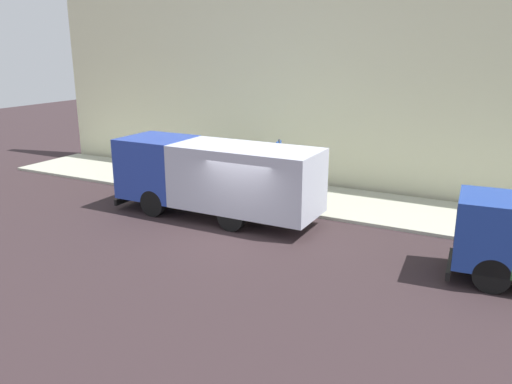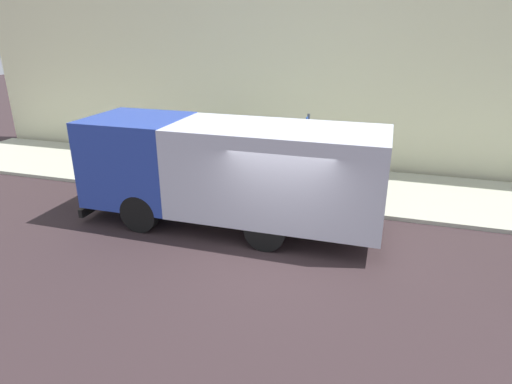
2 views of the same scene
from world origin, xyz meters
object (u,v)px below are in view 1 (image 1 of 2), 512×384
(large_utility_truck, at_px, (215,175))
(traffic_cone_orange, at_px, (178,185))
(pedestrian_walking, at_px, (242,162))
(pedestrian_standing, at_px, (214,160))
(street_sign_post, at_px, (279,167))

(large_utility_truck, distance_m, traffic_cone_orange, 3.89)
(large_utility_truck, xyz_separation_m, traffic_cone_orange, (1.91, 3.17, -1.22))
(pedestrian_walking, height_order, pedestrian_standing, pedestrian_standing)
(pedestrian_standing, relative_size, traffic_cone_orange, 2.86)
(large_utility_truck, bearing_deg, traffic_cone_orange, 59.18)
(pedestrian_walking, bearing_deg, large_utility_truck, 156.80)
(pedestrian_walking, distance_m, pedestrian_standing, 1.37)
(large_utility_truck, height_order, street_sign_post, large_utility_truck)
(pedestrian_walking, bearing_deg, pedestrian_standing, 61.57)
(traffic_cone_orange, distance_m, street_sign_post, 5.03)
(large_utility_truck, height_order, pedestrian_standing, large_utility_truck)
(pedestrian_walking, bearing_deg, traffic_cone_orange, 111.64)
(street_sign_post, bearing_deg, pedestrian_standing, 60.42)
(pedestrian_standing, height_order, street_sign_post, street_sign_post)
(pedestrian_walking, xyz_separation_m, street_sign_post, (-2.95, -3.32, 0.72))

